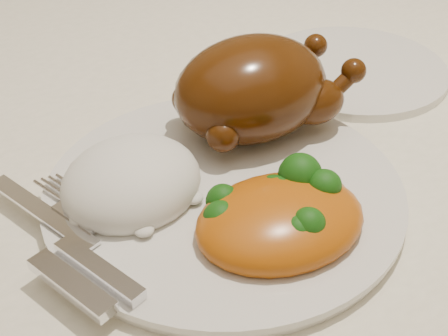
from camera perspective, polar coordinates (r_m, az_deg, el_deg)
name	(u,v)px	position (r m, az deg, el deg)	size (l,w,h in m)	color
dining_table	(181,252)	(0.63, -3.99, -7.65)	(1.60, 0.90, 0.76)	brown
tablecloth	(177,195)	(0.58, -4.29, -2.50)	(1.73, 1.03, 0.18)	white
dinner_plate	(224,193)	(0.53, 0.00, -2.30)	(0.30, 0.30, 0.01)	silver
side_plate	(353,69)	(0.73, 11.68, 8.83)	(0.21, 0.21, 0.01)	silver
roast_chicken	(256,88)	(0.57, 2.90, 7.33)	(0.18, 0.12, 0.09)	#4E2408
rice_mound	(132,183)	(0.51, -8.45, -1.33)	(0.15, 0.14, 0.06)	white
mac_and_cheese	(285,212)	(0.48, 5.59, -4.05)	(0.14, 0.11, 0.06)	#C55C0C
cutlery	(74,253)	(0.47, -13.56, -7.57)	(0.08, 0.19, 0.01)	silver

